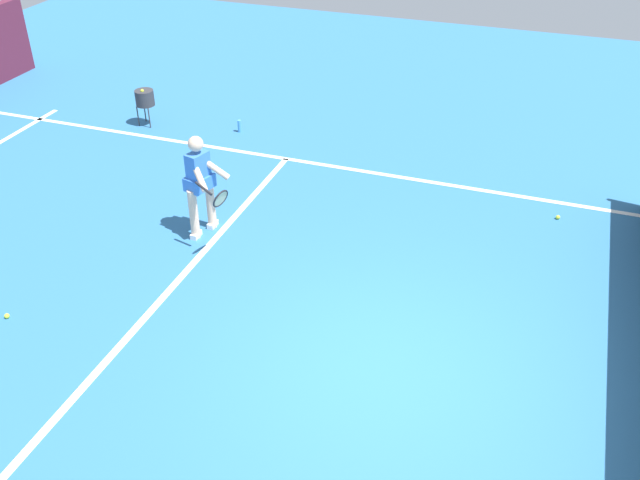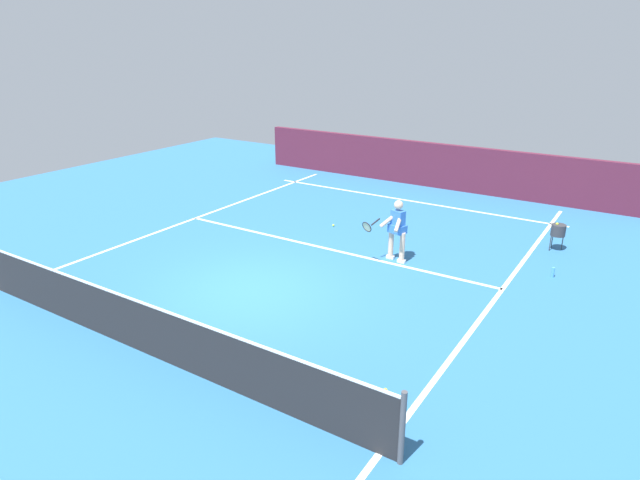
% 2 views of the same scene
% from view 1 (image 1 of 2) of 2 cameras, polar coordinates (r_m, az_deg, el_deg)
% --- Properties ---
extents(ground_plane, '(28.24, 28.24, 0.00)m').
position_cam_1_polar(ground_plane, '(8.31, 5.06, -10.24)').
color(ground_plane, teal).
extents(service_line_marking, '(9.30, 0.10, 0.01)m').
position_cam_1_polar(service_line_marking, '(9.31, -13.51, -5.66)').
color(service_line_marking, white).
rests_on(service_line_marking, ground).
extents(sideline_left_marking, '(0.10, 19.72, 0.01)m').
position_cam_1_polar(sideline_left_marking, '(12.08, 10.91, 4.27)').
color(sideline_left_marking, white).
rests_on(sideline_left_marking, ground).
extents(tennis_player, '(0.95, 0.89, 1.55)m').
position_cam_1_polar(tennis_player, '(10.33, -9.55, 4.58)').
color(tennis_player, beige).
rests_on(tennis_player, ground).
extents(tennis_ball_near, '(0.07, 0.07, 0.07)m').
position_cam_1_polar(tennis_ball_near, '(9.77, -23.82, -5.59)').
color(tennis_ball_near, '#D1E533').
rests_on(tennis_ball_near, ground).
extents(tennis_ball_mid, '(0.07, 0.07, 0.07)m').
position_cam_1_polar(tennis_ball_mid, '(11.53, 18.54, 1.75)').
color(tennis_ball_mid, '#D1E533').
rests_on(tennis_ball_mid, ground).
extents(ball_hopper, '(0.36, 0.36, 0.74)m').
position_cam_1_polar(ball_hopper, '(14.36, -13.89, 10.99)').
color(ball_hopper, '#333338').
rests_on(ball_hopper, ground).
extents(water_bottle, '(0.07, 0.07, 0.24)m').
position_cam_1_polar(water_bottle, '(13.87, -6.47, 9.07)').
color(water_bottle, '#4C9EE5').
rests_on(water_bottle, ground).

